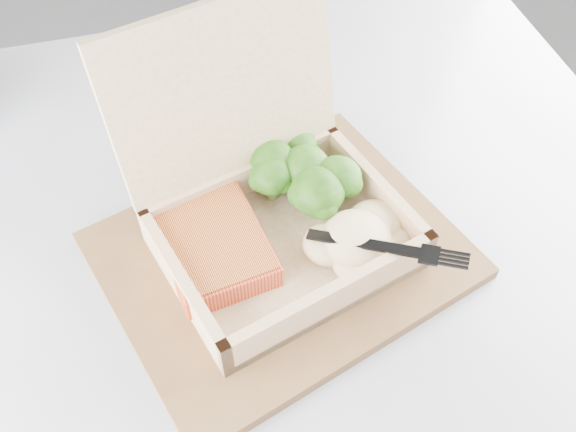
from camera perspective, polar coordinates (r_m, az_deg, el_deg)
cafe_table at (r=0.77m, az=-1.31°, el=-14.00°), size 1.10×1.10×0.76m
serving_tray at (r=0.61m, az=-0.60°, el=-3.51°), size 0.32×0.26×0.01m
takeout_container at (r=0.58m, az=-2.02°, el=1.96°), size 0.22×0.21×0.20m
salmon_fillet at (r=0.58m, az=-6.68°, el=-2.56°), size 0.11×0.13×0.02m
broccoli_pile at (r=0.62m, az=1.55°, el=3.77°), size 0.12×0.12×0.04m
mashed_potatoes at (r=0.58m, az=6.10°, el=-2.00°), size 0.10×0.09×0.04m
plastic_fork at (r=0.56m, az=4.83°, el=-1.97°), size 0.10×0.12×0.02m
receipt at (r=0.73m, az=-5.82°, el=7.30°), size 0.11×0.15×0.00m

